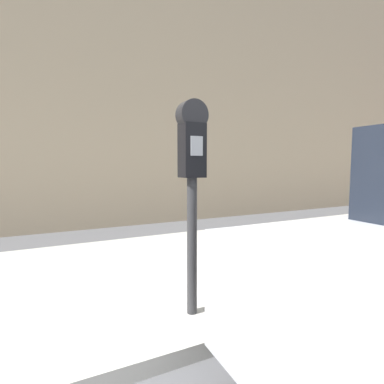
{
  "coord_description": "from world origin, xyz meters",
  "views": [
    {
      "loc": [
        -1.22,
        -0.71,
        1.18
      ],
      "look_at": [
        -0.28,
        1.17,
        1.0
      ],
      "focal_mm": 28.0,
      "sensor_mm": 36.0,
      "label": 1
    }
  ],
  "objects": [
    {
      "name": "sidewalk",
      "position": [
        0.0,
        2.2,
        0.06
      ],
      "size": [
        24.0,
        2.8,
        0.11
      ],
      "color": "#ADAAA3",
      "rests_on": "ground_plane"
    },
    {
      "name": "building_facade",
      "position": [
        0.0,
        5.18,
        3.1
      ],
      "size": [
        24.0,
        0.3,
        6.2
      ],
      "color": "tan",
      "rests_on": "ground_plane"
    },
    {
      "name": "parking_meter",
      "position": [
        -0.28,
        1.17,
        1.15
      ],
      "size": [
        0.2,
        0.14,
        1.52
      ],
      "color": "#2D2D30",
      "rests_on": "sidewalk"
    }
  ]
}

